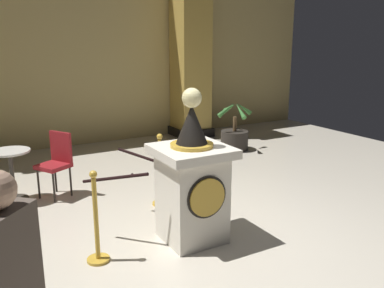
{
  "coord_description": "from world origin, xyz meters",
  "views": [
    {
      "loc": [
        -2.16,
        -3.8,
        2.25
      ],
      "look_at": [
        0.0,
        0.02,
        1.15
      ],
      "focal_mm": 38.24,
      "sensor_mm": 36.0,
      "label": 1
    }
  ],
  "objects_px": {
    "pedestal_clock": "(192,183)",
    "cafe_table": "(11,169)",
    "stanchion_near": "(160,180)",
    "cafe_chair_red": "(57,159)",
    "potted_palm_right": "(234,137)",
    "stanchion_far": "(97,231)"
  },
  "relations": [
    {
      "from": "pedestal_clock",
      "to": "cafe_table",
      "type": "relative_size",
      "value": 2.34
    },
    {
      "from": "stanchion_near",
      "to": "cafe_chair_red",
      "type": "relative_size",
      "value": 1.07
    },
    {
      "from": "cafe_table",
      "to": "cafe_chair_red",
      "type": "distance_m",
      "value": 0.63
    },
    {
      "from": "stanchion_near",
      "to": "cafe_chair_red",
      "type": "bearing_deg",
      "value": 137.78
    },
    {
      "from": "potted_palm_right",
      "to": "cafe_table",
      "type": "xyz_separation_m",
      "value": [
        -4.45,
        -0.8,
        0.2
      ]
    },
    {
      "from": "pedestal_clock",
      "to": "cafe_chair_red",
      "type": "distance_m",
      "value": 2.43
    },
    {
      "from": "pedestal_clock",
      "to": "potted_palm_right",
      "type": "xyz_separation_m",
      "value": [
        2.78,
        3.1,
        -0.41
      ]
    },
    {
      "from": "pedestal_clock",
      "to": "cafe_chair_red",
      "type": "bearing_deg",
      "value": 115.72
    },
    {
      "from": "stanchion_far",
      "to": "cafe_table",
      "type": "distance_m",
      "value": 2.32
    },
    {
      "from": "stanchion_far",
      "to": "cafe_table",
      "type": "bearing_deg",
      "value": 103.94
    },
    {
      "from": "stanchion_far",
      "to": "cafe_table",
      "type": "relative_size",
      "value": 1.33
    },
    {
      "from": "stanchion_far",
      "to": "potted_palm_right",
      "type": "distance_m",
      "value": 4.94
    },
    {
      "from": "cafe_chair_red",
      "to": "stanchion_far",
      "type": "bearing_deg",
      "value": -91.53
    },
    {
      "from": "stanchion_near",
      "to": "cafe_chair_red",
      "type": "xyz_separation_m",
      "value": [
        -1.18,
        1.07,
        0.21
      ]
    },
    {
      "from": "potted_palm_right",
      "to": "cafe_chair_red",
      "type": "distance_m",
      "value": 3.95
    },
    {
      "from": "pedestal_clock",
      "to": "cafe_chair_red",
      "type": "xyz_separation_m",
      "value": [
        -1.05,
        2.19,
        -0.11
      ]
    },
    {
      "from": "stanchion_near",
      "to": "cafe_chair_red",
      "type": "distance_m",
      "value": 1.6
    },
    {
      "from": "pedestal_clock",
      "to": "cafe_table",
      "type": "xyz_separation_m",
      "value": [
        -1.67,
        2.3,
        -0.21
      ]
    },
    {
      "from": "stanchion_near",
      "to": "pedestal_clock",
      "type": "bearing_deg",
      "value": -96.22
    },
    {
      "from": "stanchion_near",
      "to": "stanchion_far",
      "type": "bearing_deg",
      "value": -139.02
    },
    {
      "from": "cafe_table",
      "to": "stanchion_near",
      "type": "bearing_deg",
      "value": -33.34
    },
    {
      "from": "pedestal_clock",
      "to": "stanchion_near",
      "type": "relative_size",
      "value": 1.72
    }
  ]
}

